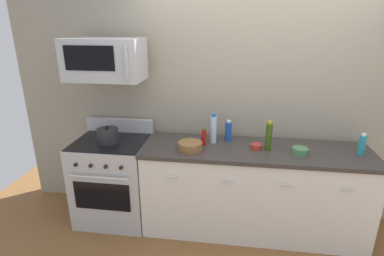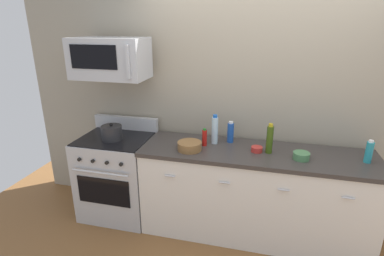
{
  "view_description": "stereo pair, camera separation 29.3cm",
  "coord_description": "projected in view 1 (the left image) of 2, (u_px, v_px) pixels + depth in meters",
  "views": [
    {
      "loc": [
        -0.24,
        -2.79,
        2.1
      ],
      "look_at": [
        -0.63,
        -0.05,
        1.12
      ],
      "focal_mm": 28.41,
      "sensor_mm": 36.0,
      "label": 1
    },
    {
      "loc": [
        0.05,
        -2.74,
        2.1
      ],
      "look_at": [
        -0.63,
        -0.05,
        1.12
      ],
      "focal_mm": 28.41,
      "sensor_mm": 36.0,
      "label": 2
    }
  ],
  "objects": [
    {
      "name": "bowl_red_small",
      "position": [
        256.0,
        147.0,
        2.95
      ],
      "size": [
        0.11,
        0.11,
        0.05
      ],
      "color": "#B72D28",
      "rests_on": "countertop_slab"
    },
    {
      "name": "stockpot",
      "position": [
        108.0,
        136.0,
        3.09
      ],
      "size": [
        0.22,
        0.22,
        0.18
      ],
      "color": "#262628",
      "rests_on": "range_oven"
    },
    {
      "name": "bowl_wooden_salad",
      "position": [
        190.0,
        146.0,
        2.93
      ],
      "size": [
        0.23,
        0.23,
        0.08
      ],
      "color": "brown",
      "rests_on": "countertop_slab"
    },
    {
      "name": "bottle_water_clear",
      "position": [
        213.0,
        129.0,
        3.08
      ],
      "size": [
        0.06,
        0.06,
        0.3
      ],
      "color": "silver",
      "rests_on": "countertop_slab"
    },
    {
      "name": "back_wall",
      "position": [
        257.0,
        96.0,
        3.21
      ],
      "size": [
        5.33,
        0.1,
        2.7
      ],
      "primitive_type": "cube",
      "color": "#9E937F",
      "rests_on": "ground_plane"
    },
    {
      "name": "bottle_hot_sauce_red",
      "position": [
        204.0,
        137.0,
        3.03
      ],
      "size": [
        0.05,
        0.05,
        0.18
      ],
      "color": "#B21914",
      "rests_on": "countertop_slab"
    },
    {
      "name": "range_oven",
      "position": [
        114.0,
        179.0,
        3.32
      ],
      "size": [
        0.76,
        0.69,
        1.07
      ],
      "color": "#B7BABF",
      "rests_on": "ground_plane"
    },
    {
      "name": "bottle_soda_blue",
      "position": [
        228.0,
        131.0,
        3.14
      ],
      "size": [
        0.07,
        0.07,
        0.22
      ],
      "color": "#1E4CA5",
      "rests_on": "countertop_slab"
    },
    {
      "name": "bottle_olive_oil",
      "position": [
        269.0,
        136.0,
        2.9
      ],
      "size": [
        0.06,
        0.06,
        0.29
      ],
      "color": "#385114",
      "rests_on": "countertop_slab"
    },
    {
      "name": "counter_unit",
      "position": [
        253.0,
        190.0,
        3.12
      ],
      "size": [
        2.24,
        0.66,
        0.92
      ],
      "color": "silver",
      "rests_on": "ground_plane"
    },
    {
      "name": "bowl_green_glaze",
      "position": [
        300.0,
        151.0,
        2.83
      ],
      "size": [
        0.15,
        0.15,
        0.06
      ],
      "color": "#477A4C",
      "rests_on": "countertop_slab"
    },
    {
      "name": "microwave",
      "position": [
        105.0,
        59.0,
        2.93
      ],
      "size": [
        0.74,
        0.44,
        0.4
      ],
      "color": "#B7BABF"
    },
    {
      "name": "bottle_dish_soap",
      "position": [
        362.0,
        145.0,
        2.81
      ],
      "size": [
        0.06,
        0.06,
        0.21
      ],
      "color": "teal",
      "rests_on": "countertop_slab"
    },
    {
      "name": "ground_plane",
      "position": [
        250.0,
        227.0,
        3.27
      ],
      "size": [
        6.39,
        6.39,
        0.0
      ],
      "primitive_type": "plane",
      "color": "brown"
    }
  ]
}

